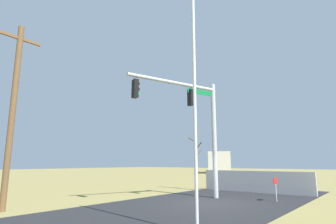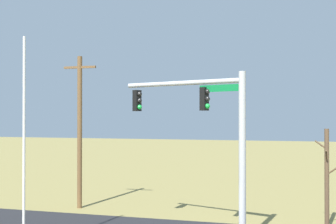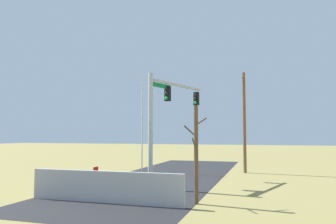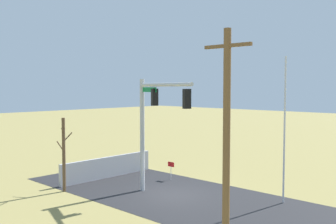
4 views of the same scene
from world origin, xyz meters
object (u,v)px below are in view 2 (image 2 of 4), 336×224
Objects in this scene: flagpole at (24,145)px; signal_mast at (210,125)px; utility_pole at (80,129)px; bare_tree at (327,178)px.

signal_mast is at bearing 32.94° from flagpole.
utility_pole is 1.86× the size of bare_tree.
utility_pole is (-8.12, 4.33, -0.34)m from signal_mast.
flagpole reaches higher than signal_mast.
bare_tree is at bearing -6.27° from utility_pole.
bare_tree is at bearing 32.61° from flagpole.
bare_tree is at bearing 32.19° from signal_mast.
bare_tree is (4.66, 2.93, -2.37)m from signal_mast.
utility_pole reaches higher than bare_tree.
signal_mast reaches higher than bare_tree.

